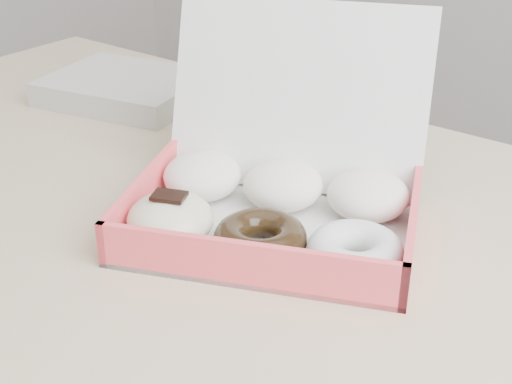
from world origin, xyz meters
The scene contains 3 objects.
table centered at (0.00, 0.00, 0.67)m, with size 1.20×0.80×0.75m.
donut_box centered at (0.17, 0.03, 0.78)m, with size 0.39×0.38×0.21m.
newspapers centered at (-0.24, 0.21, 0.77)m, with size 0.23×0.19×0.04m, color silver.
Camera 1 is at (0.57, -0.52, 1.15)m, focal length 50.00 mm.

